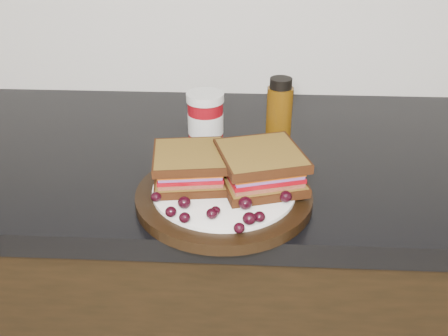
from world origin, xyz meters
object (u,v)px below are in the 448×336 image
Objects in this scene: sandwich_left at (190,167)px; oil_bottle at (279,113)px; condiment_jar at (206,119)px; plate at (224,196)px.

oil_bottle reaches higher than sandwich_left.
sandwich_left is 0.83× the size of oil_bottle.
oil_bottle reaches higher than condiment_jar.
sandwich_left reaches higher than plate.
condiment_jar is (0.01, 0.19, 0.00)m from sandwich_left.
oil_bottle reaches higher than plate.
plate is 0.22m from condiment_jar.
condiment_jar is (-0.05, 0.21, 0.04)m from plate.
plate is 2.48× the size of sandwich_left.
condiment_jar is at bearing 102.73° from plate.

